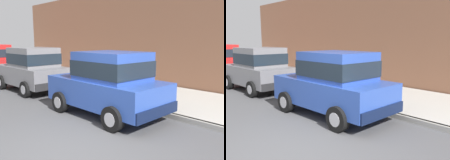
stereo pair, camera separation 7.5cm
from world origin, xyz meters
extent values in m
plane|color=#4C4C4F|center=(0.00, 0.00, 0.00)|extent=(80.00, 80.00, 0.00)
cube|color=gray|center=(3.20, 0.00, 0.07)|extent=(0.16, 64.00, 0.14)
cube|color=#A8A59E|center=(5.00, 0.00, 0.07)|extent=(3.60, 64.00, 0.14)
cube|color=#28479E|center=(2.10, 1.30, 0.70)|extent=(1.78, 3.73, 0.76)
cube|color=#28479E|center=(2.10, 1.05, 1.48)|extent=(1.54, 1.92, 0.80)
cube|color=#19232D|center=(2.10, 1.05, 1.42)|extent=(1.58, 1.96, 0.44)
cube|color=#0E1837|center=(2.07, 3.10, 0.46)|extent=(1.69, 0.23, 0.28)
cube|color=#0E1837|center=(2.13, -0.50, 0.46)|extent=(1.69, 0.23, 0.28)
cylinder|color=black|center=(1.22, 2.44, 0.32)|extent=(0.23, 0.64, 0.64)
cylinder|color=#9E9EA3|center=(1.22, 2.44, 0.32)|extent=(0.25, 0.36, 0.35)
cylinder|color=black|center=(2.94, 2.46, 0.32)|extent=(0.23, 0.64, 0.64)
cylinder|color=#9E9EA3|center=(2.94, 2.46, 0.32)|extent=(0.25, 0.36, 0.35)
cylinder|color=black|center=(1.26, 0.14, 0.32)|extent=(0.23, 0.64, 0.64)
cylinder|color=#9E9EA3|center=(1.26, 0.14, 0.32)|extent=(0.25, 0.36, 0.35)
cylinder|color=black|center=(2.98, 0.17, 0.32)|extent=(0.23, 0.64, 0.64)
cylinder|color=#9E9EA3|center=(2.98, 0.17, 0.32)|extent=(0.25, 0.36, 0.35)
cube|color=#EAEACC|center=(1.54, 3.12, 0.81)|extent=(0.28, 0.08, 0.14)
cube|color=#EAEACC|center=(2.61, 3.14, 0.81)|extent=(0.28, 0.08, 0.14)
cube|color=slate|center=(2.10, 6.18, 0.70)|extent=(1.84, 3.75, 0.76)
cube|color=slate|center=(2.11, 5.93, 1.48)|extent=(1.57, 1.95, 0.80)
cube|color=#19232D|center=(2.11, 5.93, 1.42)|extent=(1.61, 1.99, 0.44)
cube|color=#252527|center=(2.04, 7.98, 0.46)|extent=(1.69, 0.25, 0.28)
cube|color=#252527|center=(2.16, 4.38, 0.46)|extent=(1.69, 0.25, 0.28)
cylinder|color=black|center=(1.20, 7.30, 0.32)|extent=(0.24, 0.65, 0.64)
cylinder|color=#9E9EA3|center=(1.20, 7.30, 0.32)|extent=(0.25, 0.36, 0.35)
cylinder|color=black|center=(2.92, 7.36, 0.32)|extent=(0.24, 0.65, 0.64)
cylinder|color=#9E9EA3|center=(2.92, 7.36, 0.32)|extent=(0.25, 0.36, 0.35)
cylinder|color=black|center=(1.28, 5.01, 0.32)|extent=(0.24, 0.65, 0.64)
cylinder|color=#9E9EA3|center=(1.28, 5.01, 0.32)|extent=(0.25, 0.36, 0.35)
cylinder|color=black|center=(3.00, 5.07, 0.32)|extent=(0.24, 0.65, 0.64)
cylinder|color=#9E9EA3|center=(3.00, 5.07, 0.32)|extent=(0.25, 0.36, 0.35)
cube|color=#EAEACC|center=(1.51, 8.00, 0.81)|extent=(0.28, 0.09, 0.14)
cube|color=#EAEACC|center=(2.57, 8.03, 0.81)|extent=(0.28, 0.09, 0.14)
cube|color=#400A0A|center=(2.16, 9.35, 0.46)|extent=(1.76, 0.21, 0.28)
cylinder|color=black|center=(3.08, 12.94, 0.32)|extent=(0.22, 0.64, 0.64)
cylinder|color=#9E9EA3|center=(3.08, 12.94, 0.32)|extent=(0.24, 0.35, 0.35)
cylinder|color=black|center=(3.07, 10.15, 0.32)|extent=(0.22, 0.64, 0.64)
cylinder|color=#9E9EA3|center=(3.07, 10.15, 0.32)|extent=(0.24, 0.35, 0.35)
ellipsoid|color=tan|center=(4.42, 3.11, 0.42)|extent=(0.46, 0.25, 0.20)
cylinder|color=tan|center=(4.29, 3.03, 0.23)|extent=(0.05, 0.05, 0.18)
cylinder|color=tan|center=(4.28, 3.15, 0.23)|extent=(0.05, 0.05, 0.18)
cylinder|color=tan|center=(4.56, 3.06, 0.23)|extent=(0.05, 0.05, 0.18)
cylinder|color=tan|center=(4.55, 3.18, 0.23)|extent=(0.05, 0.05, 0.18)
sphere|color=tan|center=(4.13, 3.07, 0.51)|extent=(0.17, 0.17, 0.17)
ellipsoid|color=brown|center=(4.04, 3.06, 0.49)|extent=(0.12, 0.08, 0.06)
cone|color=tan|center=(4.15, 3.03, 0.59)|extent=(0.06, 0.06, 0.07)
cone|color=tan|center=(4.14, 3.12, 0.59)|extent=(0.06, 0.06, 0.07)
cylinder|color=tan|center=(4.68, 3.14, 0.48)|extent=(0.12, 0.05, 0.13)
cube|color=#8C5B42|center=(7.10, 5.45, 2.46)|extent=(0.50, 20.00, 4.91)
camera|label=1|loc=(-2.70, -4.01, 2.23)|focal=39.49mm
camera|label=2|loc=(-2.65, -4.06, 2.23)|focal=39.49mm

